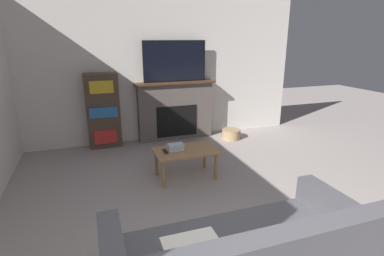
{
  "coord_description": "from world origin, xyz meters",
  "views": [
    {
      "loc": [
        -1.23,
        -1.08,
        1.96
      ],
      "look_at": [
        0.09,
        2.7,
        0.75
      ],
      "focal_mm": 28.0,
      "sensor_mm": 36.0,
      "label": 1
    }
  ],
  "objects": [
    {
      "name": "fireplace",
      "position": [
        0.36,
        4.47,
        0.58
      ],
      "size": [
        1.57,
        0.28,
        1.15
      ],
      "color": "#605651",
      "rests_on": "ground_plane"
    },
    {
      "name": "coffee_table",
      "position": [
        0.0,
        2.72,
        0.36
      ],
      "size": [
        0.89,
        0.55,
        0.42
      ],
      "color": "#A87A4C",
      "rests_on": "ground_plane"
    },
    {
      "name": "remote_control",
      "position": [
        -0.29,
        2.73,
        0.43
      ],
      "size": [
        0.04,
        0.15,
        0.02
      ],
      "color": "black",
      "rests_on": "coffee_table"
    },
    {
      "name": "tissue_box",
      "position": [
        -0.14,
        2.75,
        0.47
      ],
      "size": [
        0.22,
        0.12,
        0.1
      ],
      "color": "silver",
      "rests_on": "coffee_table"
    },
    {
      "name": "storage_basket",
      "position": [
        1.4,
        4.06,
        0.1
      ],
      "size": [
        0.37,
        0.37,
        0.19
      ],
      "color": "tan",
      "rests_on": "ground_plane"
    },
    {
      "name": "tv",
      "position": [
        0.36,
        4.45,
        1.53
      ],
      "size": [
        1.21,
        0.03,
        0.77
      ],
      "color": "black",
      "rests_on": "fireplace"
    },
    {
      "name": "bookshelf",
      "position": [
        -1.01,
        4.44,
        0.68
      ],
      "size": [
        0.59,
        0.29,
        1.36
      ],
      "color": "#4C3D2D",
      "rests_on": "ground_plane"
    },
    {
      "name": "wall_back",
      "position": [
        0.0,
        4.61,
        1.35
      ],
      "size": [
        5.84,
        0.06,
        2.7
      ],
      "color": "silver",
      "rests_on": "ground_plane"
    }
  ]
}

